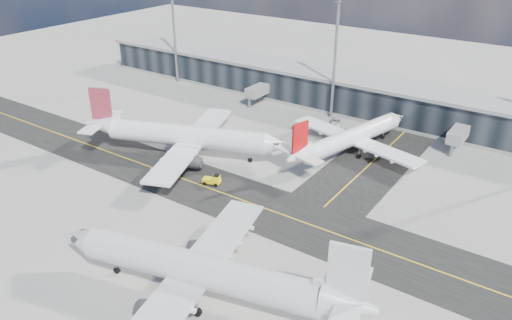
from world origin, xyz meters
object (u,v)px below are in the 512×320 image
object	(u,v)px
airliner_af	(184,136)
service_van	(336,122)
airliner_near	(205,272)
baggage_tug	(213,180)
airliner_redtail	(351,138)

from	to	relation	value
airliner_af	service_van	bearing A→B (deg)	129.82
airliner_near	airliner_af	bearing A→B (deg)	32.04
airliner_af	baggage_tug	world-z (taller)	airliner_af
baggage_tug	airliner_redtail	bearing A→B (deg)	133.57
airliner_af	baggage_tug	distance (m)	14.44
service_van	airliner_redtail	bearing A→B (deg)	-76.77
airliner_near	service_van	bearing A→B (deg)	-1.93
baggage_tug	service_van	xyz separation A→B (m)	(5.53, 38.55, -0.28)
airliner_af	airliner_redtail	xyz separation A→B (m)	(27.22, 19.65, -0.71)
airliner_af	airliner_redtail	bearing A→B (deg)	104.97
airliner_af	airliner_redtail	size ratio (longest dim) A/B	1.17
airliner_redtail	baggage_tug	bearing A→B (deg)	-104.75
airliner_redtail	baggage_tug	distance (m)	30.06
airliner_af	baggage_tug	size ratio (longest dim) A/B	11.89
airliner_redtail	service_van	xyz separation A→B (m)	(-9.18, 12.45, -2.81)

